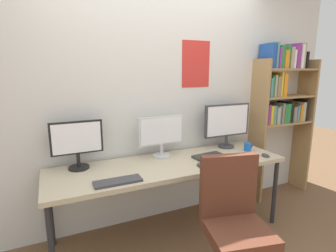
% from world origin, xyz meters
% --- Properties ---
extents(wall_back, '(4.65, 0.11, 2.60)m').
position_xyz_m(wall_back, '(0.00, 1.02, 1.30)').
color(wall_back, silver).
rests_on(wall_back, ground_plane).
extents(desk, '(2.25, 0.68, 0.74)m').
position_xyz_m(desk, '(0.00, 0.60, 0.69)').
color(desk, tan).
rests_on(desk, ground_plane).
extents(bookshelf, '(0.83, 0.28, 1.92)m').
position_xyz_m(bookshelf, '(1.63, 0.83, 1.25)').
color(bookshelf, '#9E7A4C').
rests_on(bookshelf, ground_plane).
extents(office_chair, '(0.53, 0.53, 0.99)m').
position_xyz_m(office_chair, '(0.16, -0.17, 0.40)').
color(office_chair, '#2D2D33').
rests_on(office_chair, ground_plane).
extents(monitor_left, '(0.44, 0.18, 0.43)m').
position_xyz_m(monitor_left, '(-0.80, 0.81, 0.99)').
color(monitor_left, black).
rests_on(monitor_left, desk).
extents(monitor_center, '(0.48, 0.18, 0.41)m').
position_xyz_m(monitor_center, '(0.00, 0.81, 0.98)').
color(monitor_center, silver).
rests_on(monitor_center, desk).
extents(monitor_right, '(0.58, 0.18, 0.49)m').
position_xyz_m(monitor_right, '(0.80, 0.81, 1.03)').
color(monitor_right, '#38383D').
rests_on(monitor_right, desk).
extents(keyboard_left, '(0.37, 0.13, 0.02)m').
position_xyz_m(keyboard_left, '(-0.56, 0.37, 0.75)').
color(keyboard_left, '#38383D').
rests_on(keyboard_left, desk).
extents(keyboard_right, '(0.37, 0.13, 0.02)m').
position_xyz_m(keyboard_right, '(0.56, 0.37, 0.75)').
color(keyboard_right, silver).
rests_on(keyboard_right, desk).
extents(mouse_left_side, '(0.06, 0.10, 0.03)m').
position_xyz_m(mouse_left_side, '(0.21, 0.40, 0.76)').
color(mouse_left_side, '#38383D').
rests_on(mouse_left_side, desk).
extents(mouse_right_side, '(0.06, 0.10, 0.03)m').
position_xyz_m(mouse_right_side, '(0.96, 0.36, 0.76)').
color(mouse_right_side, '#38383D').
rests_on(mouse_right_side, desk).
extents(laptop_closed, '(0.34, 0.25, 0.02)m').
position_xyz_m(laptop_closed, '(0.43, 0.56, 0.75)').
color(laptop_closed, '#2D2D2D').
rests_on(laptop_closed, desk).
extents(coffee_mug, '(0.11, 0.08, 0.09)m').
position_xyz_m(coffee_mug, '(0.93, 0.60, 0.79)').
color(coffee_mug, blue).
rests_on(coffee_mug, desk).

